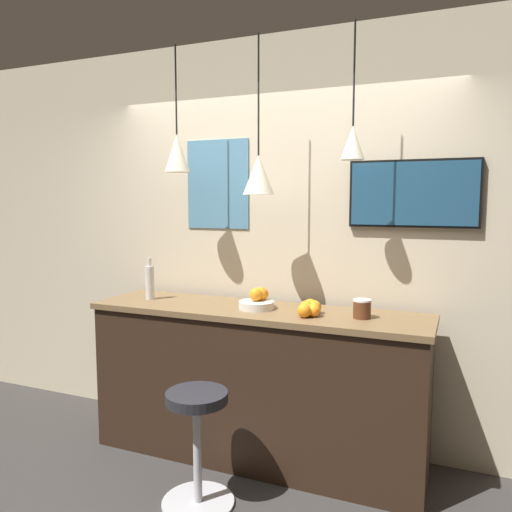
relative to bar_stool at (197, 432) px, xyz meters
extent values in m
plane|color=#33302D|center=(0.10, -0.02, -0.44)|extent=(14.00, 14.00, 0.00)
cube|color=beige|center=(0.10, 1.02, 1.01)|extent=(8.00, 0.06, 2.90)
cube|color=black|center=(0.10, 0.62, 0.06)|extent=(2.22, 0.54, 1.00)
cube|color=brown|center=(0.10, 0.62, 0.58)|extent=(2.26, 0.58, 0.04)
cylinder|color=#B7B7BC|center=(0.00, 0.00, -0.43)|extent=(0.42, 0.42, 0.02)
cylinder|color=#B7B7BC|center=(0.00, 0.00, -0.12)|extent=(0.05, 0.05, 0.59)
cylinder|color=#232328|center=(0.00, 0.00, 0.20)|extent=(0.35, 0.35, 0.06)
cylinder|color=beige|center=(0.11, 0.61, 0.62)|extent=(0.24, 0.24, 0.05)
sphere|color=orange|center=(0.11, 0.66, 0.68)|extent=(0.07, 0.07, 0.07)
sphere|color=orange|center=(0.11, 0.62, 0.69)|extent=(0.09, 0.09, 0.09)
sphere|color=orange|center=(0.13, 0.68, 0.69)|extent=(0.08, 0.08, 0.08)
sphere|color=orange|center=(0.12, 0.66, 0.69)|extent=(0.09, 0.09, 0.09)
sphere|color=orange|center=(0.52, 0.54, 0.64)|extent=(0.08, 0.08, 0.08)
sphere|color=orange|center=(0.50, 0.62, 0.64)|extent=(0.09, 0.09, 0.09)
sphere|color=orange|center=(0.45, 0.66, 0.64)|extent=(0.07, 0.07, 0.07)
sphere|color=orange|center=(0.46, 0.67, 0.64)|extent=(0.08, 0.08, 0.08)
sphere|color=orange|center=(0.46, 0.60, 0.64)|extent=(0.08, 0.08, 0.08)
sphere|color=orange|center=(0.50, 0.53, 0.64)|extent=(0.08, 0.08, 0.08)
sphere|color=orange|center=(0.46, 0.59, 0.64)|extent=(0.09, 0.09, 0.09)
sphere|color=orange|center=(0.48, 0.49, 0.64)|extent=(0.09, 0.09, 0.09)
sphere|color=orange|center=(0.49, 0.61, 0.64)|extent=(0.08, 0.08, 0.08)
cylinder|color=silver|center=(-0.72, 0.61, 0.72)|extent=(0.06, 0.06, 0.24)
cylinder|color=silver|center=(-0.72, 0.61, 0.87)|extent=(0.03, 0.03, 0.06)
cylinder|color=#562D19|center=(0.80, 0.61, 0.65)|extent=(0.11, 0.11, 0.10)
cylinder|color=white|center=(0.80, 0.61, 0.71)|extent=(0.11, 0.11, 0.01)
cylinder|color=black|center=(-0.51, 0.66, 2.06)|extent=(0.01, 0.01, 0.60)
cone|color=beige|center=(-0.51, 0.66, 1.64)|extent=(0.17, 0.17, 0.26)
sphere|color=#F9EFCC|center=(-0.51, 0.66, 1.53)|extent=(0.04, 0.04, 0.04)
cylinder|color=black|center=(0.10, 0.66, 1.98)|extent=(0.01, 0.01, 0.76)
cone|color=beige|center=(0.10, 0.66, 1.47)|extent=(0.21, 0.21, 0.25)
sphere|color=#F9EFCC|center=(0.10, 0.66, 1.37)|extent=(0.04, 0.04, 0.04)
cylinder|color=black|center=(0.72, 0.66, 2.06)|extent=(0.01, 0.01, 0.61)
cone|color=beige|center=(0.72, 0.66, 1.65)|extent=(0.14, 0.14, 0.20)
sphere|color=#F9EFCC|center=(0.72, 0.66, 1.57)|extent=(0.04, 0.04, 0.04)
cube|color=black|center=(1.05, 0.97, 1.35)|extent=(0.81, 0.04, 0.43)
cube|color=navy|center=(1.05, 0.95, 1.35)|extent=(0.78, 0.01, 0.40)
cube|color=teal|center=(-0.36, 0.98, 1.43)|extent=(0.50, 0.01, 0.66)
camera|label=1|loc=(1.35, -2.37, 1.31)|focal=35.00mm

